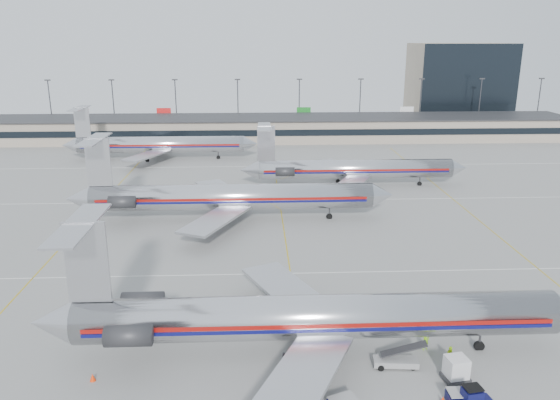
{
  "coord_description": "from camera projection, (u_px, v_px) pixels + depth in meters",
  "views": [
    {
      "loc": [
        -3.9,
        -49.24,
        26.83
      ],
      "look_at": [
        -0.55,
        25.32,
        4.5
      ],
      "focal_mm": 35.0,
      "sensor_mm": 36.0,
      "label": 1
    }
  ],
  "objects": [
    {
      "name": "cone_right",
      "position": [
        443.0,
        400.0,
        41.59
      ],
      "size": [
        0.52,
        0.52,
        0.58
      ],
      "primitive_type": "cone",
      "rotation": [
        0.0,
        0.0,
        0.26
      ],
      "color": "#F23408",
      "rests_on": "ground"
    },
    {
      "name": "ground",
      "position": [
        297.0,
        314.0,
        54.99
      ],
      "size": [
        260.0,
        260.0,
        0.0
      ],
      "primitive_type": "plane",
      "color": "gray",
      "rests_on": "ground"
    },
    {
      "name": "uld_container",
      "position": [
        456.0,
        369.0,
        44.1
      ],
      "size": [
        2.24,
        1.97,
        2.11
      ],
      "rotation": [
        0.0,
        0.0,
        0.17
      ],
      "color": "#2D2D30",
      "rests_on": "ground"
    },
    {
      "name": "belt_loader",
      "position": [
        397.0,
        360.0,
        46.1
      ],
      "size": [
        4.49,
        1.67,
        2.34
      ],
      "rotation": [
        0.0,
        0.0,
        -0.08
      ],
      "color": "gray",
      "rests_on": "ground"
    },
    {
      "name": "jet_back_row",
      "position": [
        157.0,
        144.0,
        123.67
      ],
      "size": [
        44.05,
        27.1,
        12.05
      ],
      "color": "silver",
      "rests_on": "ground"
    },
    {
      "name": "terminal",
      "position": [
        270.0,
        128.0,
        147.85
      ],
      "size": [
        162.0,
        17.0,
        6.25
      ],
      "color": "gray",
      "rests_on": "ground"
    },
    {
      "name": "ramp_worker_far",
      "position": [
        450.0,
        355.0,
        46.56
      ],
      "size": [
        0.83,
        0.69,
        1.56
      ],
      "primitive_type": "imported",
      "rotation": [
        0.0,
        0.0,
        -0.14
      ],
      "color": "#B6EF16",
      "rests_on": "ground"
    },
    {
      "name": "cart_outer",
      "position": [
        461.0,
        398.0,
        41.24
      ],
      "size": [
        2.1,
        1.44,
        1.19
      ],
      "rotation": [
        0.0,
        0.0,
        0.01
      ],
      "color": "#0A0C39",
      "rests_on": "ground"
    },
    {
      "name": "jet_third_row",
      "position": [
        350.0,
        169.0,
        101.26
      ],
      "size": [
        42.41,
        26.09,
        11.6
      ],
      "color": "silver",
      "rests_on": "ground"
    },
    {
      "name": "cone_left",
      "position": [
        93.0,
        377.0,
        44.28
      ],
      "size": [
        0.55,
        0.55,
        0.65
      ],
      "primitive_type": "cone",
      "rotation": [
        0.0,
        0.0,
        -0.16
      ],
      "color": "#F23408",
      "rests_on": "ground"
    },
    {
      "name": "light_mast_row",
      "position": [
        269.0,
        102.0,
        159.72
      ],
      "size": [
        163.6,
        0.4,
        15.28
      ],
      "color": "#38383D",
      "rests_on": "ground"
    },
    {
      "name": "ramp_worker_near",
      "position": [
        426.0,
        341.0,
        48.58
      ],
      "size": [
        0.75,
        0.62,
        1.75
      ],
      "primitive_type": "imported",
      "rotation": [
        0.0,
        0.0,
        0.38
      ],
      "color": "#7DC812",
      "rests_on": "ground"
    },
    {
      "name": "apron_markings",
      "position": [
        290.0,
        273.0,
        64.55
      ],
      "size": [
        160.0,
        0.15,
        0.02
      ],
      "primitive_type": "cube",
      "color": "silver",
      "rests_on": "ground"
    },
    {
      "name": "tug_right",
      "position": [
        474.0,
        400.0,
        40.59
      ],
      "size": [
        2.68,
        1.65,
        2.03
      ],
      "rotation": [
        0.0,
        0.0,
        0.17
      ],
      "color": "#0A0C39",
      "rests_on": "ground"
    },
    {
      "name": "jet_foreground",
      "position": [
        306.0,
        317.0,
        47.07
      ],
      "size": [
        48.55,
        28.59,
        12.71
      ],
      "color": "silver",
      "rests_on": "ground"
    },
    {
      "name": "jet_second_row",
      "position": [
        226.0,
        197.0,
        82.21
      ],
      "size": [
        49.36,
        29.07,
        12.92
      ],
      "color": "silver",
      "rests_on": "ground"
    },
    {
      "name": "distant_building",
      "position": [
        458.0,
        83.0,
        176.58
      ],
      "size": [
        30.0,
        20.0,
        25.0
      ],
      "primitive_type": "cube",
      "color": "tan",
      "rests_on": "ground"
    }
  ]
}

